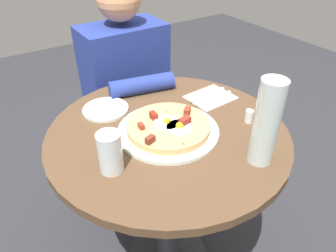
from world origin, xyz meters
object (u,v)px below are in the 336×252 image
pizza_plate (168,131)px  fork (207,95)px  person_seated (128,108)px  salt_shaker (249,116)px  water_bottle (266,123)px  dining_table (168,169)px  knife (214,98)px  breakfast_pizza (169,126)px  water_glass (110,152)px  bread_plate (106,109)px

pizza_plate → fork: pizza_plate is taller
person_seated → salt_shaker: person_seated is taller
person_seated → salt_shaker: bearing=102.2°
pizza_plate → water_bottle: (-0.15, 0.26, 0.12)m
water_bottle → salt_shaker: 0.23m
person_seated → pizza_plate: bearing=77.6°
dining_table → person_seated: 0.56m
fork → salt_shaker: size_ratio=3.92×
knife → salt_shaker: 0.19m
person_seated → pizza_plate: 0.62m
salt_shaker → breakfast_pizza: bearing=-20.7°
dining_table → water_bottle: (-0.14, 0.27, 0.31)m
fork → knife: same height
person_seated → water_bottle: 0.90m
dining_table → salt_shaker: bearing=156.2°
dining_table → fork: size_ratio=4.49×
dining_table → pizza_plate: pizza_plate is taller
breakfast_pizza → water_glass: (0.23, 0.06, 0.04)m
pizza_plate → breakfast_pizza: (-0.00, 0.00, 0.02)m
bread_plate → pizza_plate: bearing=115.8°
fork → water_bottle: 0.42m
breakfast_pizza → salt_shaker: (-0.27, 0.10, -0.00)m
water_bottle → water_glass: bearing=-27.8°
dining_table → bread_plate: 0.32m
bread_plate → breakfast_pizza: bearing=115.8°
dining_table → pizza_plate: 0.18m
bread_plate → fork: 0.40m
person_seated → pizza_plate: size_ratio=3.38×
water_bottle → fork: bearing=-107.0°
water_glass → fork: bearing=-160.0°
water_glass → knife: bearing=-163.8°
breakfast_pizza → water_glass: bearing=14.6°
bread_plate → fork: bread_plate is taller
person_seated → fork: bearing=107.7°
dining_table → person_seated: (-0.12, -0.55, -0.06)m
person_seated → bread_plate: person_seated is taller
person_seated → water_glass: size_ratio=9.23×
dining_table → bread_plate: (0.12, -0.23, 0.18)m
dining_table → water_bottle: bearing=117.1°
pizza_plate → salt_shaker: bearing=159.0°
knife → water_bottle: (0.12, 0.35, 0.12)m
water_glass → water_bottle: size_ratio=0.47×
breakfast_pizza → dining_table: bearing=-113.8°
bread_plate → fork: bearing=162.3°
person_seated → water_bottle: person_seated is taller
person_seated → breakfast_pizza: 0.63m
bread_plate → water_glass: (0.12, 0.30, 0.06)m
person_seated → knife: person_seated is taller
pizza_plate → bread_plate: bearing=-64.2°
dining_table → fork: bearing=-157.6°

